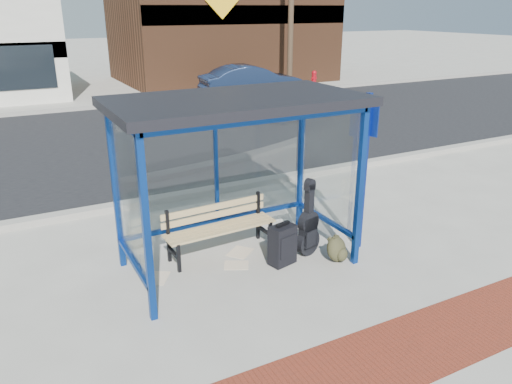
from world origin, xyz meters
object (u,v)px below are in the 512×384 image
bench (219,225)px  parked_car (252,82)px  suitcase (283,245)px  backpack (337,250)px  fire_hydrant (314,78)px  guitar_bag (308,229)px

bench → parked_car: bearing=57.7°
suitcase → backpack: bearing=-35.1°
suitcase → backpack: (0.75, -0.30, -0.12)m
suitcase → parked_car: 13.91m
backpack → suitcase: bearing=146.3°
suitcase → backpack: size_ratio=1.69×
suitcase → fire_hydrant: size_ratio=0.83×
backpack → bench: bearing=131.1°
backpack → fire_hydrant: bearing=45.0°
bench → guitar_bag: bearing=-33.2°
bench → suitcase: 1.01m
parked_car → backpack: bearing=163.1°
bench → fire_hydrant: 16.98m
bench → fire_hydrant: size_ratio=2.19×
backpack → parked_car: size_ratio=0.09×
suitcase → backpack: 0.82m
suitcase → fire_hydrant: fire_hydrant is taller
guitar_bag → parked_car: parked_car is taller
bench → backpack: bench is taller
backpack → fire_hydrant: (9.22, 14.30, 0.24)m
suitcase → fire_hydrant: 17.19m
suitcase → parked_car: size_ratio=0.16×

